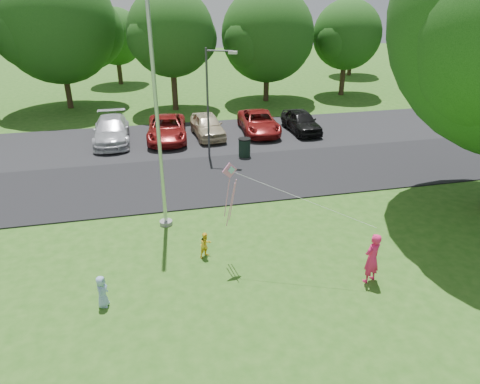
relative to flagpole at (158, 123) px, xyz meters
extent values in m
plane|color=#2B5C18|center=(3.50, -5.00, -4.17)|extent=(120.00, 120.00, 0.00)
cube|color=black|center=(3.50, 4.00, -4.14)|extent=(60.00, 6.00, 0.06)
cube|color=black|center=(3.50, 10.50, -4.14)|extent=(42.00, 7.00, 0.06)
cylinder|color=#B7BABF|center=(0.00, 0.00, 0.83)|extent=(0.14, 0.14, 10.00)
cylinder|color=gray|center=(0.00, 0.00, -4.09)|extent=(0.50, 0.50, 0.16)
cylinder|color=#3F3F44|center=(2.84, 7.01, -1.25)|extent=(0.12, 0.12, 5.83)
cylinder|color=#3F3F44|center=(3.47, 6.76, 1.52)|extent=(1.29, 0.58, 0.08)
cube|color=silver|center=(4.10, 6.50, 1.45)|extent=(0.49, 0.36, 0.14)
cylinder|color=black|center=(4.75, 6.63, -3.65)|extent=(0.64, 0.64, 1.03)
cylinder|color=black|center=(4.75, 6.63, -3.11)|extent=(0.69, 0.69, 0.06)
cylinder|color=#332316|center=(-6.10, 20.24, -2.57)|extent=(0.44, 0.44, 3.19)
sphere|color=#153F11|center=(-6.10, 20.24, 2.00)|extent=(8.50, 8.50, 8.50)
sphere|color=#153F11|center=(-4.18, 21.09, 1.37)|extent=(5.53, 5.53, 5.53)
sphere|color=#153F11|center=(-7.80, 19.17, 1.58)|extent=(5.10, 5.10, 5.10)
cylinder|color=#332316|center=(1.92, 17.90, -2.45)|extent=(0.44, 0.44, 3.43)
sphere|color=#153F11|center=(1.92, 17.90, 1.45)|extent=(6.27, 6.27, 6.27)
sphere|color=#153F11|center=(3.33, 18.53, 0.98)|extent=(4.07, 4.07, 4.07)
sphere|color=#153F11|center=(0.66, 17.12, 1.14)|extent=(3.76, 3.76, 3.76)
cylinder|color=#332316|center=(9.53, 19.17, -2.84)|extent=(0.44, 0.44, 2.66)
sphere|color=#153F11|center=(9.53, 19.17, 1.03)|extent=(7.27, 7.27, 7.27)
sphere|color=#153F11|center=(11.16, 19.89, 0.49)|extent=(4.72, 4.72, 4.72)
sphere|color=#153F11|center=(8.07, 18.26, 0.67)|extent=(4.36, 4.36, 4.36)
cylinder|color=#332316|center=(16.62, 19.89, -2.66)|extent=(0.44, 0.44, 3.02)
sphere|color=#153F11|center=(16.62, 19.89, 0.84)|extent=(5.67, 5.67, 5.67)
sphere|color=#153F11|center=(17.89, 20.46, 0.41)|extent=(3.68, 3.68, 3.68)
sphere|color=#153F11|center=(15.48, 19.18, 0.55)|extent=(3.40, 3.40, 3.40)
cylinder|color=#332316|center=(25.42, 17.25, -2.45)|extent=(0.44, 0.44, 3.42)
sphere|color=#153F11|center=(25.42, 17.25, 2.33)|extent=(8.77, 8.77, 8.77)
sphere|color=#153F11|center=(27.39, 18.13, 1.67)|extent=(5.70, 5.70, 5.70)
sphere|color=#153F11|center=(23.67, 16.15, 1.89)|extent=(5.26, 5.26, 5.26)
cylinder|color=#332316|center=(-2.50, 29.00, -2.87)|extent=(0.44, 0.44, 2.60)
sphere|color=#153F11|center=(-2.50, 29.00, 0.25)|extent=(5.20, 5.20, 5.20)
sphere|color=#153F11|center=(-1.33, 29.52, -0.14)|extent=(3.38, 3.38, 3.38)
sphere|color=#153F11|center=(-3.54, 28.35, -0.01)|extent=(3.12, 3.12, 3.12)
cylinder|color=#332316|center=(21.50, 28.50, -2.87)|extent=(0.44, 0.44, 2.60)
sphere|color=#153F11|center=(21.50, 28.50, 0.25)|extent=(5.20, 5.20, 5.20)
sphere|color=#153F11|center=(22.67, 29.02, -0.14)|extent=(3.38, 3.38, 3.38)
sphere|color=#153F11|center=(20.46, 27.85, -0.01)|extent=(3.12, 3.12, 3.12)
imported|color=silver|center=(-2.49, 10.80, -3.37)|extent=(2.13, 5.07, 1.46)
imported|color=maroon|center=(0.79, 10.55, -3.41)|extent=(2.68, 5.16, 1.39)
imported|color=#C6B793|center=(3.30, 10.61, -3.40)|extent=(1.95, 4.26, 1.42)
imported|color=maroon|center=(6.65, 10.72, -3.44)|extent=(2.52, 4.93, 1.33)
imported|color=black|center=(9.36, 10.27, -3.42)|extent=(1.79, 4.11, 1.38)
imported|color=#F92166|center=(6.10, -5.09, -3.30)|extent=(0.74, 0.62, 1.72)
imported|color=yellow|center=(1.22, -2.58, -3.70)|extent=(0.58, 0.54, 0.94)
imported|color=#95B4E5|center=(-2.11, -4.46, -3.66)|extent=(0.43, 0.56, 1.02)
cube|color=pink|center=(2.01, -2.99, -0.81)|extent=(0.51, 0.20, 0.53)
cube|color=#8CC6E5|center=(2.06, -3.02, -0.79)|extent=(0.25, 0.11, 0.25)
cylinder|color=white|center=(4.05, -4.04, -1.51)|extent=(4.10, 2.10, 1.41)
cylinder|color=pink|center=(1.91, -2.99, -1.77)|extent=(0.18, 0.23, 1.41)
cylinder|color=pink|center=(2.11, -2.94, -1.89)|extent=(0.20, 0.37, 1.61)
cylinder|color=pink|center=(2.01, -3.07, -2.00)|extent=(0.22, 0.54, 1.80)
camera|label=1|loc=(-0.37, -15.07, 4.30)|focal=32.00mm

